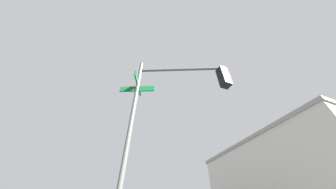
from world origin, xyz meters
The scene contains 2 objects.
traffic_signal_near centered at (-6.66, -5.77, 4.08)m, with size 1.75×3.33×5.72m.
building_stucco centered at (-16.70, 17.12, 4.72)m, with size 17.69×18.53×9.42m.
Camera 1 is at (-3.44, -7.38, 1.05)m, focal length 16.67 mm.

